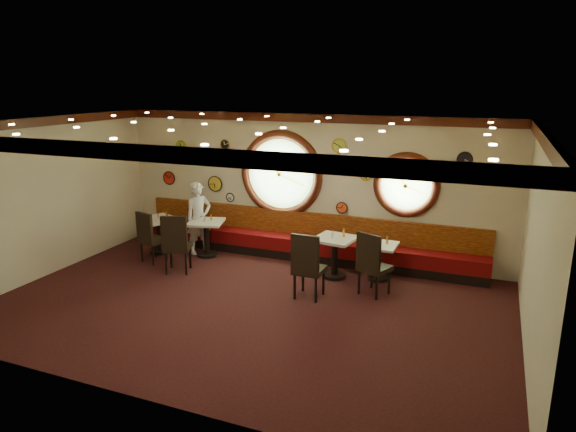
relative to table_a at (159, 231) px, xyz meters
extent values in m
cube|color=black|center=(3.21, -1.87, -0.52)|extent=(9.00, 6.00, 0.00)
cube|color=gold|center=(3.21, -1.87, 2.68)|extent=(9.00, 6.00, 0.02)
cube|color=beige|center=(3.21, 1.13, 1.08)|extent=(9.00, 0.02, 3.20)
cube|color=beige|center=(3.21, -4.87, 1.08)|extent=(9.00, 0.02, 3.20)
cube|color=beige|center=(-1.29, -1.87, 1.08)|extent=(0.02, 6.00, 3.20)
cube|color=beige|center=(7.71, -1.87, 1.08)|extent=(0.02, 6.00, 3.20)
cube|color=#3D150B|center=(3.21, 1.08, 2.59)|extent=(9.00, 0.10, 0.18)
cube|color=#3D150B|center=(3.21, -4.82, 2.59)|extent=(9.00, 0.10, 0.18)
cube|color=#3D150B|center=(-1.24, -1.87, 2.59)|extent=(0.10, 6.00, 0.18)
cube|color=#3D150B|center=(7.66, -1.87, 2.59)|extent=(0.10, 6.00, 0.18)
cube|color=black|center=(3.21, 0.85, -0.42)|extent=(8.00, 0.55, 0.20)
cube|color=#5C070B|center=(3.21, 0.85, -0.17)|extent=(8.00, 0.55, 0.30)
cube|color=#620E07|center=(3.21, 1.07, 0.23)|extent=(8.00, 0.10, 0.55)
cylinder|color=#96D17D|center=(2.61, 1.12, 1.33)|extent=(1.66, 0.02, 1.66)
torus|color=#3D150B|center=(2.61, 1.11, 1.33)|extent=(1.98, 0.18, 1.98)
torus|color=gold|center=(2.61, 1.08, 1.33)|extent=(1.61, 0.03, 1.61)
cylinder|color=#96D17D|center=(5.41, 1.12, 1.28)|extent=(1.10, 0.02, 1.10)
torus|color=#3D150B|center=(5.41, 1.11, 1.28)|extent=(1.38, 0.18, 1.38)
torus|color=gold|center=(5.41, 1.08, 1.28)|extent=(1.09, 0.03, 1.09)
cylinder|color=black|center=(1.21, 1.09, 1.93)|extent=(0.24, 0.03, 0.24)
cylinder|color=#BCD944|center=(3.96, 1.09, 2.03)|extent=(0.30, 0.03, 0.30)
cylinder|color=white|center=(1.31, 1.09, 0.68)|extent=(0.20, 0.03, 0.20)
cylinder|color=#8BC427|center=(0.01, 1.09, 1.83)|extent=(0.26, 0.03, 0.26)
cylinder|color=#F14A1C|center=(4.06, 1.09, 0.68)|extent=(0.24, 0.03, 0.24)
cylinder|color=gold|center=(0.91, 1.09, 0.98)|extent=(0.36, 0.03, 0.36)
cylinder|color=black|center=(6.51, 1.09, 1.88)|extent=(0.28, 0.03, 0.28)
cylinder|color=gold|center=(4.56, 1.09, 1.43)|extent=(0.22, 0.03, 0.22)
cylinder|color=red|center=(-0.39, 1.09, 1.03)|extent=(0.32, 0.03, 0.32)
cylinder|color=black|center=(0.00, 0.00, -0.49)|extent=(0.47, 0.47, 0.06)
cylinder|color=black|center=(0.00, 0.00, -0.11)|extent=(0.13, 0.13, 0.75)
cube|color=silver|center=(0.00, 0.00, 0.28)|extent=(0.98, 0.98, 0.05)
cylinder|color=black|center=(1.14, 0.20, -0.49)|extent=(0.47, 0.47, 0.06)
cylinder|color=black|center=(1.14, 0.20, -0.11)|extent=(0.13, 0.13, 0.75)
cube|color=silver|center=(1.14, 0.20, 0.28)|extent=(0.93, 0.93, 0.05)
cylinder|color=black|center=(4.23, 0.02, -0.49)|extent=(0.48, 0.48, 0.07)
cylinder|color=black|center=(4.23, 0.02, -0.10)|extent=(0.13, 0.13, 0.77)
cube|color=silver|center=(4.23, 0.02, 0.30)|extent=(0.87, 0.87, 0.05)
cylinder|color=black|center=(5.09, 0.23, -0.49)|extent=(0.43, 0.43, 0.06)
cylinder|color=black|center=(5.09, 0.23, -0.15)|extent=(0.12, 0.12, 0.68)
cube|color=silver|center=(5.09, 0.23, 0.20)|extent=(0.69, 0.69, 0.05)
cube|color=black|center=(0.24, -0.55, -0.04)|extent=(0.58, 0.58, 0.08)
cube|color=black|center=(0.19, -0.75, 0.31)|extent=(0.48, 0.18, 0.62)
cube|color=black|center=(1.10, -0.88, 0.01)|extent=(0.68, 0.68, 0.09)
cube|color=black|center=(1.18, -1.10, 0.39)|extent=(0.52, 0.25, 0.68)
cube|color=black|center=(4.09, -1.10, 0.01)|extent=(0.54, 0.54, 0.09)
cube|color=black|center=(4.08, -1.33, 0.40)|extent=(0.53, 0.08, 0.69)
cube|color=black|center=(5.17, -0.51, -0.01)|extent=(0.67, 0.67, 0.09)
cube|color=black|center=(5.08, -0.72, 0.37)|extent=(0.50, 0.26, 0.67)
cylinder|color=silver|center=(-0.04, 0.07, 0.35)|extent=(0.03, 0.03, 0.09)
cylinder|color=silver|center=(1.10, 0.22, 0.36)|extent=(0.04, 0.04, 0.11)
cylinder|color=silver|center=(4.16, 0.11, 0.38)|extent=(0.04, 0.04, 0.11)
cylinder|color=silver|center=(5.00, 0.29, 0.28)|extent=(0.04, 0.04, 0.11)
cylinder|color=silver|center=(0.01, -0.01, 0.35)|extent=(0.03, 0.03, 0.09)
cylinder|color=silver|center=(1.14, 0.14, 0.35)|extent=(0.03, 0.03, 0.09)
cylinder|color=silver|center=(4.19, -0.04, 0.37)|extent=(0.04, 0.04, 0.10)
cylinder|color=silver|center=(5.10, 0.15, 0.28)|extent=(0.04, 0.04, 0.10)
cylinder|color=gold|center=(0.17, 0.11, 0.38)|extent=(0.05, 0.05, 0.15)
cylinder|color=gold|center=(1.22, 0.31, 0.37)|extent=(0.04, 0.04, 0.14)
cylinder|color=gold|center=(4.38, 0.13, 0.41)|extent=(0.05, 0.05, 0.17)
cylinder|color=orange|center=(5.22, 0.30, 0.31)|extent=(0.05, 0.05, 0.16)
imported|color=silver|center=(0.89, 0.33, 0.31)|extent=(0.67, 0.73, 1.67)
camera|label=1|loc=(7.03, -9.43, 3.35)|focal=32.00mm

